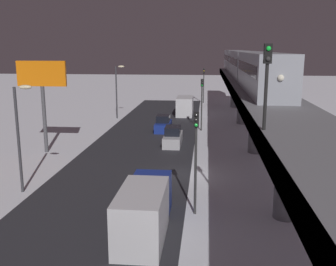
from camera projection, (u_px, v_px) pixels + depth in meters
name	position (u px, v px, depth m)	size (l,w,h in m)	color
ground_plane	(178.00, 174.00, 31.76)	(240.00, 240.00, 0.00)	white
avenue_asphalt	(124.00, 173.00, 32.20)	(11.00, 91.07, 0.01)	#28282D
elevated_railway	(269.00, 110.00, 29.94)	(5.00, 91.07, 6.28)	slate
subway_train	(243.00, 63.00, 52.66)	(2.94, 55.47, 3.40)	#999EA8
rail_signal	(267.00, 72.00, 17.91)	(0.36, 0.41, 4.00)	black
sedan_blue	(163.00, 125.00, 48.34)	(1.91, 4.32, 1.97)	navy
sedan_silver	(173.00, 137.00, 41.41)	(1.80, 4.77, 1.97)	#B2B2B7
box_truck	(185.00, 106.00, 60.37)	(2.40, 7.40, 2.80)	silver
delivery_van	(145.00, 209.00, 21.60)	(2.40, 7.40, 2.80)	navy
traffic_light_near	(196.00, 148.00, 23.34)	(0.32, 0.44, 6.40)	#2D2D2D
traffic_light_mid	(202.00, 97.00, 47.78)	(0.32, 0.44, 6.40)	#2D2D2D
traffic_light_far	(204.00, 80.00, 72.22)	(0.32, 0.44, 6.40)	#2D2D2D
commercial_billboard	(42.00, 83.00, 37.22)	(4.80, 0.36, 8.90)	#4C4C51
street_lamp_near	(20.00, 126.00, 26.90)	(1.35, 0.44, 7.65)	#38383D
street_lamp_far	(118.00, 85.00, 56.06)	(1.35, 0.44, 7.65)	#38383D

